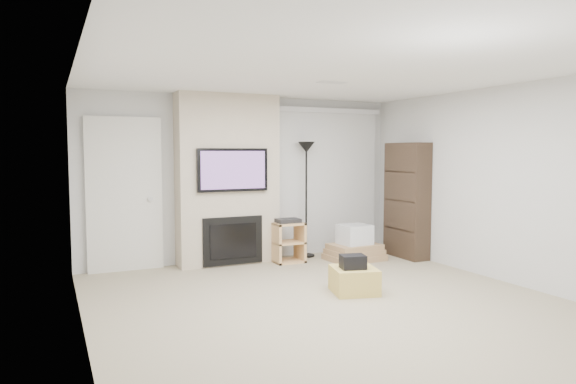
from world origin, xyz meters
name	(u,v)px	position (x,y,z in m)	size (l,w,h in m)	color
floor	(335,306)	(0.00, 0.00, 0.00)	(5.00, 5.50, 0.00)	tan
ceiling	(337,71)	(0.00, 0.00, 2.50)	(5.00, 5.50, 0.00)	white
wall_back	(245,178)	(0.00, 2.75, 1.25)	(5.00, 2.50, 0.00)	silver
wall_left	(82,200)	(-2.50, 0.00, 1.25)	(5.50, 2.50, 0.00)	silver
wall_right	(507,184)	(2.50, 0.00, 1.25)	(5.50, 2.50, 0.00)	silver
hvac_vent	(332,82)	(0.40, 0.80, 2.50)	(0.35, 0.18, 0.01)	silver
ottoman	(354,280)	(0.47, 0.37, 0.15)	(0.50, 0.50, 0.30)	#D7B958
black_bag	(353,262)	(0.43, 0.34, 0.38)	(0.28, 0.22, 0.16)	black
fireplace_wall	(228,181)	(-0.35, 2.54, 1.24)	(1.50, 0.47, 2.50)	#C5B49C
entry_door	(125,195)	(-1.80, 2.71, 1.05)	(1.02, 0.11, 2.14)	silver
vertical_blinds	(326,175)	(1.40, 2.70, 1.27)	(1.98, 0.10, 2.37)	silver
floor_lamp	(306,166)	(0.93, 2.50, 1.43)	(0.27, 0.27, 1.82)	black
av_stand	(288,239)	(0.49, 2.25, 0.35)	(0.45, 0.38, 0.66)	#E3B070
box_stack	(355,247)	(1.48, 1.94, 0.21)	(0.85, 0.67, 0.55)	tan
bookshelf	(407,200)	(2.34, 1.79, 0.90)	(0.30, 0.80, 1.80)	black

